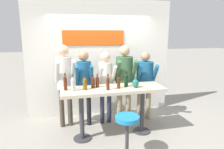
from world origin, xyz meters
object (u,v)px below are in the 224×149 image
at_px(wine_bottle_0, 126,80).
at_px(wine_bottle_1, 85,83).
at_px(person_left, 84,80).
at_px(wine_bottle_7, 97,81).
at_px(person_center, 124,76).
at_px(wine_bottle_2, 93,82).
at_px(person_center_right, 145,79).
at_px(decorative_vase, 135,83).
at_px(wine_bottle_3, 65,82).
at_px(person_far_left, 64,76).
at_px(wine_bottle_5, 119,82).
at_px(person_center_left, 106,79).
at_px(bar_stool, 127,130).
at_px(wine_bottle_4, 73,84).
at_px(wine_bottle_6, 108,83).
at_px(tasting_table, 113,96).

bearing_deg(wine_bottle_0, wine_bottle_1, -178.27).
xyz_separation_m(person_left, wine_bottle_7, (0.21, -0.48, 0.07)).
relative_size(person_center, wine_bottle_7, 6.71).
bearing_deg(wine_bottle_2, person_center_right, 20.60).
bearing_deg(wine_bottle_2, person_center, 31.37).
relative_size(person_left, decorative_vase, 7.76).
bearing_deg(person_center, wine_bottle_3, -154.02).
bearing_deg(wine_bottle_3, wine_bottle_2, 3.63).
bearing_deg(wine_bottle_3, person_far_left, 91.13).
xyz_separation_m(person_left, wine_bottle_5, (0.60, -0.65, 0.06)).
bearing_deg(person_center_left, wine_bottle_5, -81.92).
relative_size(bar_stool, wine_bottle_0, 2.47).
bearing_deg(wine_bottle_2, wine_bottle_5, -18.11).
height_order(wine_bottle_2, wine_bottle_7, wine_bottle_7).
distance_m(person_center, wine_bottle_0, 0.57).
bearing_deg(wine_bottle_4, wine_bottle_0, 3.10).
bearing_deg(wine_bottle_5, wine_bottle_0, 25.31).
bearing_deg(wine_bottle_4, wine_bottle_6, -7.20).
relative_size(bar_stool, wine_bottle_7, 2.82).
bearing_deg(wine_bottle_2, bar_stool, -65.27).
relative_size(wine_bottle_3, wine_bottle_6, 1.08).
height_order(wine_bottle_4, decorative_vase, wine_bottle_4).
bearing_deg(wine_bottle_4, person_far_left, 101.93).
relative_size(wine_bottle_7, decorative_vase, 1.22).
height_order(person_far_left, person_center_left, person_far_left).
relative_size(bar_stool, person_left, 0.44).
xyz_separation_m(person_far_left, wine_bottle_5, (1.02, -0.71, -0.02)).
bearing_deg(person_far_left, person_center, -10.10).
xyz_separation_m(wine_bottle_0, wine_bottle_4, (-1.06, -0.06, -0.00)).
relative_size(wine_bottle_2, decorative_vase, 1.15).
xyz_separation_m(person_left, person_center_left, (0.48, 0.01, -0.02)).
distance_m(person_far_left, wine_bottle_1, 0.75).
height_order(person_left, wine_bottle_7, person_left).
height_order(person_far_left, wine_bottle_2, person_far_left).
xyz_separation_m(wine_bottle_3, wine_bottle_4, (0.13, -0.09, -0.01)).
bearing_deg(person_center_left, person_far_left, 175.24).
xyz_separation_m(person_center_left, wine_bottle_6, (-0.11, -0.72, 0.10)).
bearing_deg(person_center_left, wine_bottle_2, -127.42).
distance_m(person_far_left, person_center_left, 0.91).
distance_m(tasting_table, wine_bottle_7, 0.43).
distance_m(tasting_table, bar_stool, 0.88).
distance_m(person_center_left, person_center_right, 0.94).
height_order(person_center_right, wine_bottle_2, person_center_right).
relative_size(person_center_left, wine_bottle_6, 5.47).
height_order(person_far_left, wine_bottle_3, person_far_left).
bearing_deg(person_far_left, wine_bottle_1, -67.27).
xyz_separation_m(wine_bottle_2, wine_bottle_4, (-0.40, -0.13, 0.02)).
relative_size(tasting_table, wine_bottle_5, 7.71).
bearing_deg(wine_bottle_7, bar_stool, -70.46).
xyz_separation_m(person_center_left, person_center_right, (0.94, -0.02, -0.04)).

